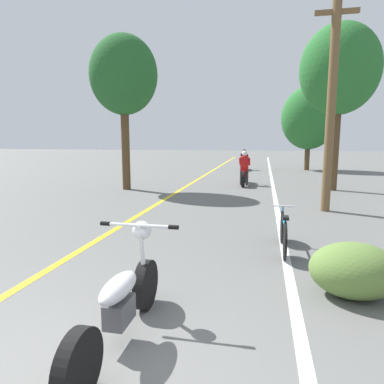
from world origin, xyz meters
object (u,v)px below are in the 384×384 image
Objects in this scene: roadside_tree_right_near at (340,70)px; motorcycle_foreground at (122,300)px; bicycle_parked at (283,232)px; roadside_tree_right_far at (309,118)px; roadside_tree_left at (124,76)px; motorcycle_rider_lead at (244,172)px; utility_pole at (331,101)px; motorcycle_rider_far at (244,162)px.

motorcycle_foreground is at bearing -109.56° from roadside_tree_right_near.
bicycle_parked is at bearing 61.97° from motorcycle_foreground.
roadside_tree_right_far is 3.28× the size of bicycle_parked.
roadside_tree_right_near is 1.06× the size of roadside_tree_left.
roadside_tree_right_far is at bearing 66.58° from motorcycle_rider_lead.
motorcycle_rider_lead is at bearing 87.64° from motorcycle_foreground.
utility_pole is 6.21m from motorcycle_rider_lead.
roadside_tree_left is at bearing 158.34° from utility_pole.
utility_pole is 3.59× the size of bicycle_parked.
roadside_tree_right_far is at bearing 82.17° from bicycle_parked.
utility_pole is at bearing -21.66° from roadside_tree_left.
motorcycle_rider_far is at bearing 89.79° from motorcycle_foreground.
roadside_tree_right_near is 9.21m from roadside_tree_right_far.
roadside_tree_left is at bearing -127.54° from roadside_tree_right_far.
roadside_tree_right_near is 9.36m from bicycle_parked.
utility_pole reaches higher than bicycle_parked.
roadside_tree_left is 11.21m from motorcycle_rider_far.
roadside_tree_left is 11.34m from motorcycle_foreground.
roadside_tree_right_near is 2.89× the size of motorcycle_rider_lead.
roadside_tree_left is (-7.08, 2.81, 1.37)m from utility_pole.
roadside_tree_left is 2.73× the size of motorcycle_rider_lead.
bicycle_parked is (-1.34, -3.81, -2.66)m from utility_pole.
roadside_tree_left is (-8.10, -10.54, 1.05)m from roadside_tree_right_far.
roadside_tree_right_far is 9.39m from motorcycle_rider_lead.
motorcycle_rider_lead is at bearing 165.78° from roadside_tree_right_near.
roadside_tree_right_far is 2.55× the size of motorcycle_foreground.
motorcycle_foreground is 12.15m from motorcycle_rider_lead.
motorcycle_rider_far reaches higher than motorcycle_foreground.
roadside_tree_left is (-8.03, -1.42, -0.17)m from roadside_tree_right_near.
roadside_tree_right_near is at bearing 10.02° from roadside_tree_left.
roadside_tree_right_near is 3.86× the size of bicycle_parked.
roadside_tree_right_far is at bearing 78.71° from motorcycle_foreground.
utility_pole is 2.79× the size of motorcycle_foreground.
utility_pole is 8.07m from motorcycle_foreground.
roadside_tree_right_near is at bearing 74.11° from bicycle_parked.
roadside_tree_left reaches higher than utility_pole.
roadside_tree_left reaches higher than motorcycle_rider_lead.
roadside_tree_right_near is at bearing -64.60° from motorcycle_rider_far.
motorcycle_rider_lead is (-3.50, 0.89, -3.98)m from roadside_tree_right_near.
roadside_tree_right_far is (0.07, 9.12, -1.22)m from roadside_tree_right_near.
roadside_tree_left reaches higher than motorcycle_foreground.
roadside_tree_right_near is at bearing -14.22° from motorcycle_rider_lead.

